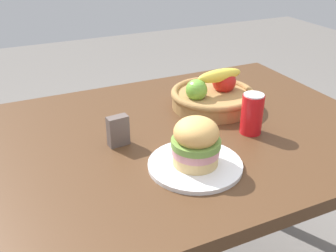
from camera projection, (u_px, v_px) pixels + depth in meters
The scene contains 6 objects.
dining_table at pixel (157, 164), 1.23m from camera, with size 1.40×0.90×0.75m.
plate at pixel (195, 165), 1.03m from camera, with size 0.25×0.25×0.01m, color white.
sandwich at pixel (196, 142), 1.00m from camera, with size 0.13×0.13×0.13m.
soda_can at pixel (252, 114), 1.17m from camera, with size 0.07×0.07×0.13m.
fruit_basket at pixel (213, 95), 1.35m from camera, with size 0.29×0.29×0.14m.
napkin_holder at pixel (118, 131), 1.12m from camera, with size 0.06×0.03×0.09m, color #594C47.
Camera 1 is at (-0.40, -0.95, 1.32)m, focal length 41.89 mm.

